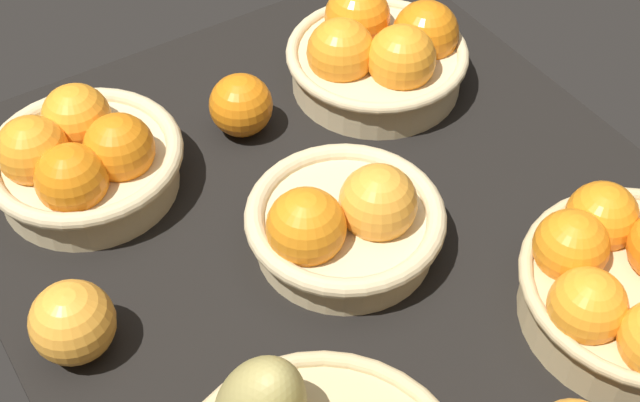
{
  "coord_description": "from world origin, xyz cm",
  "views": [
    {
      "loc": [
        -51.8,
        37.15,
        76.41
      ],
      "look_at": [
        3.55,
        2.08,
        7.0
      ],
      "focal_mm": 51.38,
      "sensor_mm": 36.0,
      "label": 1
    }
  ],
  "objects_px": {
    "basket_center": "(345,223)",
    "loose_orange_back_gap": "(241,105)",
    "loose_orange_front_gap": "(73,322)",
    "basket_far_right": "(82,159)",
    "basket_near_right": "(379,54)"
  },
  "relations": [
    {
      "from": "basket_near_right",
      "to": "basket_center",
      "type": "xyz_separation_m",
      "value": [
        -0.21,
        0.19,
        -0.01
      ]
    },
    {
      "from": "loose_orange_back_gap",
      "to": "loose_orange_front_gap",
      "type": "bearing_deg",
      "value": 123.79
    },
    {
      "from": "basket_far_right",
      "to": "loose_orange_back_gap",
      "type": "xyz_separation_m",
      "value": [
        -0.01,
        -0.19,
        -0.01
      ]
    },
    {
      "from": "basket_near_right",
      "to": "loose_orange_front_gap",
      "type": "xyz_separation_m",
      "value": [
        -0.17,
        0.47,
        -0.01
      ]
    },
    {
      "from": "loose_orange_front_gap",
      "to": "loose_orange_back_gap",
      "type": "distance_m",
      "value": 0.34
    },
    {
      "from": "basket_near_right",
      "to": "loose_orange_front_gap",
      "type": "height_order",
      "value": "basket_near_right"
    },
    {
      "from": "basket_far_right",
      "to": "basket_center",
      "type": "distance_m",
      "value": 0.3
    },
    {
      "from": "loose_orange_front_gap",
      "to": "loose_orange_back_gap",
      "type": "bearing_deg",
      "value": -56.21
    },
    {
      "from": "basket_far_right",
      "to": "loose_orange_front_gap",
      "type": "bearing_deg",
      "value": 155.19
    },
    {
      "from": "basket_far_right",
      "to": "basket_center",
      "type": "xyz_separation_m",
      "value": [
        -0.23,
        -0.19,
        -0.0
      ]
    },
    {
      "from": "basket_near_right",
      "to": "loose_orange_back_gap",
      "type": "distance_m",
      "value": 0.19
    },
    {
      "from": "basket_center",
      "to": "loose_orange_back_gap",
      "type": "relative_size",
      "value": 2.77
    },
    {
      "from": "loose_orange_front_gap",
      "to": "basket_far_right",
      "type": "bearing_deg",
      "value": -24.81
    },
    {
      "from": "basket_far_right",
      "to": "basket_near_right",
      "type": "bearing_deg",
      "value": -93.15
    },
    {
      "from": "basket_near_right",
      "to": "basket_center",
      "type": "relative_size",
      "value": 1.08
    }
  ]
}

